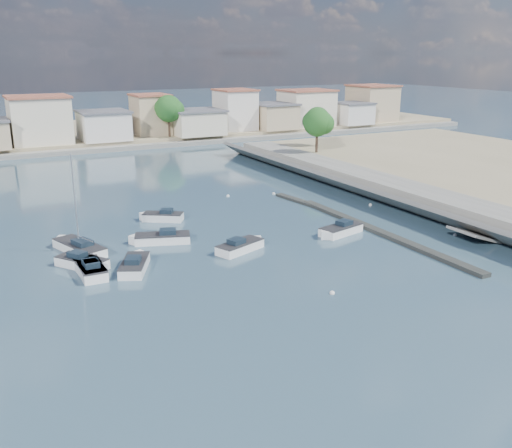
{
  "coord_description": "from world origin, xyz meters",
  "views": [
    {
      "loc": [
        -28.14,
        -31.36,
        16.85
      ],
      "look_at": [
        -4.34,
        14.28,
        1.4
      ],
      "focal_mm": 40.0,
      "sensor_mm": 36.0,
      "label": 1
    }
  ],
  "objects_px": {
    "motorboat_f": "(161,217)",
    "motorboat_h": "(242,246)",
    "motorboat_c": "(160,239)",
    "motorboat_d": "(339,231)",
    "motorboat_g": "(84,263)",
    "motorboat_a": "(89,268)",
    "sailboat": "(78,247)",
    "motorboat_b": "(135,265)",
    "motorboat_e": "(90,269)"
  },
  "relations": [
    {
      "from": "motorboat_c",
      "to": "sailboat",
      "type": "xyz_separation_m",
      "value": [
        -7.21,
        1.02,
        0.03
      ]
    },
    {
      "from": "motorboat_c",
      "to": "motorboat_e",
      "type": "distance_m",
      "value": 8.77
    },
    {
      "from": "motorboat_h",
      "to": "motorboat_c",
      "type": "bearing_deg",
      "value": 136.56
    },
    {
      "from": "motorboat_f",
      "to": "sailboat",
      "type": "xyz_separation_m",
      "value": [
        -9.65,
        -5.93,
        0.03
      ]
    },
    {
      "from": "motorboat_d",
      "to": "motorboat_h",
      "type": "height_order",
      "value": "same"
    },
    {
      "from": "motorboat_f",
      "to": "motorboat_b",
      "type": "bearing_deg",
      "value": -116.96
    },
    {
      "from": "motorboat_a",
      "to": "sailboat",
      "type": "xyz_separation_m",
      "value": [
        0.22,
        5.63,
        0.03
      ]
    },
    {
      "from": "sailboat",
      "to": "motorboat_g",
      "type": "bearing_deg",
      "value": -94.17
    },
    {
      "from": "motorboat_h",
      "to": "motorboat_b",
      "type": "bearing_deg",
      "value": -179.54
    },
    {
      "from": "motorboat_e",
      "to": "motorboat_h",
      "type": "relative_size",
      "value": 1.02
    },
    {
      "from": "motorboat_d",
      "to": "motorboat_f",
      "type": "bearing_deg",
      "value": 137.58
    },
    {
      "from": "motorboat_g",
      "to": "motorboat_h",
      "type": "height_order",
      "value": "same"
    },
    {
      "from": "motorboat_f",
      "to": "motorboat_g",
      "type": "relative_size",
      "value": 0.93
    },
    {
      "from": "motorboat_e",
      "to": "motorboat_g",
      "type": "height_order",
      "value": "same"
    },
    {
      "from": "motorboat_d",
      "to": "motorboat_e",
      "type": "relative_size",
      "value": 1.01
    },
    {
      "from": "motorboat_a",
      "to": "motorboat_g",
      "type": "xyz_separation_m",
      "value": [
        -0.1,
        1.26,
        0.0
      ]
    },
    {
      "from": "motorboat_b",
      "to": "motorboat_d",
      "type": "distance_m",
      "value": 20.15
    },
    {
      "from": "motorboat_d",
      "to": "motorboat_e",
      "type": "height_order",
      "value": "same"
    },
    {
      "from": "motorboat_f",
      "to": "motorboat_h",
      "type": "relative_size",
      "value": 0.85
    },
    {
      "from": "motorboat_d",
      "to": "motorboat_e",
      "type": "xyz_separation_m",
      "value": [
        -23.56,
        0.84,
        0.0
      ]
    },
    {
      "from": "motorboat_a",
      "to": "motorboat_h",
      "type": "bearing_deg",
      "value": -3.8
    },
    {
      "from": "motorboat_e",
      "to": "sailboat",
      "type": "distance_m",
      "value": 5.83
    },
    {
      "from": "motorboat_b",
      "to": "motorboat_c",
      "type": "bearing_deg",
      "value": 54.77
    },
    {
      "from": "motorboat_b",
      "to": "sailboat",
      "type": "bearing_deg",
      "value": 116.5
    },
    {
      "from": "motorboat_a",
      "to": "motorboat_g",
      "type": "relative_size",
      "value": 1.09
    },
    {
      "from": "motorboat_d",
      "to": "motorboat_b",
      "type": "bearing_deg",
      "value": 179.78
    },
    {
      "from": "motorboat_d",
      "to": "motorboat_g",
      "type": "distance_m",
      "value": 23.86
    },
    {
      "from": "motorboat_d",
      "to": "motorboat_e",
      "type": "distance_m",
      "value": 23.58
    },
    {
      "from": "motorboat_d",
      "to": "motorboat_f",
      "type": "xyz_separation_m",
      "value": [
        -13.78,
        12.59,
        0.0
      ]
    },
    {
      "from": "motorboat_c",
      "to": "motorboat_g",
      "type": "height_order",
      "value": "same"
    },
    {
      "from": "motorboat_f",
      "to": "sailboat",
      "type": "height_order",
      "value": "sailboat"
    },
    {
      "from": "motorboat_e",
      "to": "sailboat",
      "type": "bearing_deg",
      "value": 88.68
    },
    {
      "from": "motorboat_a",
      "to": "motorboat_d",
      "type": "height_order",
      "value": "same"
    },
    {
      "from": "motorboat_e",
      "to": "motorboat_f",
      "type": "xyz_separation_m",
      "value": [
        9.78,
        11.75,
        -0.0
      ]
    },
    {
      "from": "motorboat_c",
      "to": "motorboat_f",
      "type": "bearing_deg",
      "value": 70.66
    },
    {
      "from": "motorboat_f",
      "to": "motorboat_d",
      "type": "bearing_deg",
      "value": -42.42
    },
    {
      "from": "motorboat_c",
      "to": "motorboat_d",
      "type": "height_order",
      "value": "same"
    },
    {
      "from": "motorboat_c",
      "to": "motorboat_e",
      "type": "bearing_deg",
      "value": -146.82
    },
    {
      "from": "motorboat_c",
      "to": "sailboat",
      "type": "distance_m",
      "value": 7.28
    },
    {
      "from": "motorboat_c",
      "to": "motorboat_d",
      "type": "bearing_deg",
      "value": -19.16
    },
    {
      "from": "motorboat_b",
      "to": "motorboat_f",
      "type": "xyz_separation_m",
      "value": [
        6.37,
        12.51,
        0.0
      ]
    },
    {
      "from": "motorboat_b",
      "to": "motorboat_c",
      "type": "relative_size",
      "value": 0.9
    },
    {
      "from": "motorboat_h",
      "to": "sailboat",
      "type": "relative_size",
      "value": 0.57
    },
    {
      "from": "motorboat_a",
      "to": "motorboat_b",
      "type": "xyz_separation_m",
      "value": [
        3.5,
        -0.96,
        -0.0
      ]
    },
    {
      "from": "motorboat_h",
      "to": "sailboat",
      "type": "height_order",
      "value": "sailboat"
    },
    {
      "from": "sailboat",
      "to": "motorboat_d",
      "type": "bearing_deg",
      "value": -15.87
    },
    {
      "from": "motorboat_d",
      "to": "motorboat_c",
      "type": "bearing_deg",
      "value": 160.84
    },
    {
      "from": "motorboat_c",
      "to": "motorboat_g",
      "type": "relative_size",
      "value": 1.2
    },
    {
      "from": "motorboat_b",
      "to": "motorboat_g",
      "type": "xyz_separation_m",
      "value": [
        -3.6,
        2.22,
        0.0
      ]
    },
    {
      "from": "motorboat_a",
      "to": "motorboat_b",
      "type": "distance_m",
      "value": 3.63
    }
  ]
}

